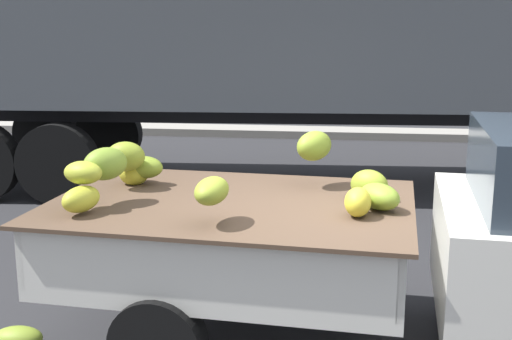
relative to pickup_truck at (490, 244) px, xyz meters
name	(u,v)px	position (x,y,z in m)	size (l,w,h in m)	color
curb_strip	(341,133)	(-1.01, 9.55, -0.80)	(80.00, 0.80, 0.16)	gray
pickup_truck	(490,244)	(0.00, 0.00, 0.00)	(4.81, 2.21, 1.70)	silver
semi_trailer	(324,11)	(-1.30, 5.13, 1.66)	(12.12, 3.20, 3.95)	#4C5156
fallen_banana_bunch_near_tailgate	(18,338)	(-3.39, -0.25, -0.80)	(0.37, 0.23, 0.17)	olive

